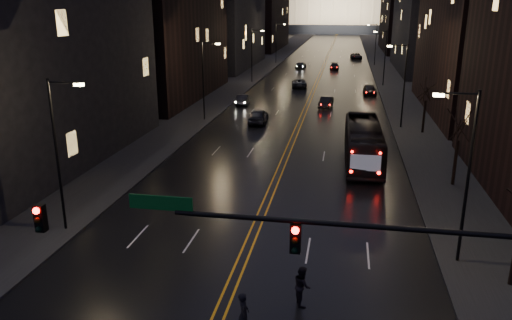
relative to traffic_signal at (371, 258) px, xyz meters
The scene contains 31 objects.
road 130.24m from the traffic_signal, 92.60° to the left, with size 20.00×320.00×0.02m, color black.
sidewalk_left 131.62m from the traffic_signal, 98.71° to the left, with size 8.00×320.00×0.16m, color black.
sidewalk_right 130.35m from the traffic_signal, 86.44° to the left, with size 8.00×320.00×0.16m, color black.
center_line 130.24m from the traffic_signal, 92.60° to the left, with size 0.62×320.00×0.01m, color orange.
building_left_near 35.26m from the traffic_signal, 140.72° to the left, with size 12.00×28.00×22.00m, color black.
building_left_far 95.98m from the traffic_signal, 106.30° to the left, with size 12.00×34.00×20.00m, color black.
building_left_dist 142.73m from the traffic_signal, 100.88° to the left, with size 12.00×40.00×24.00m, color black.
building_right_mid 93.57m from the traffic_signal, 80.68° to the left, with size 12.00×34.00×26.00m, color black.
building_right_dist 140.94m from the traffic_signal, 83.85° to the left, with size 12.00×40.00×22.00m, color black.
traffic_signal is the anchor object (origin of this frame).
streetlamp_right_near 11.14m from the traffic_signal, 63.88° to the left, with size 2.13×0.25×9.00m.
streetlamp_left_near 19.48m from the traffic_signal, 149.10° to the left, with size 2.13×0.25×9.00m.
streetlamp_right_mid 40.30m from the traffic_signal, 83.01° to the left, with size 2.13×0.25×9.00m.
streetlamp_left_mid 43.36m from the traffic_signal, 112.68° to the left, with size 2.13×0.25×9.00m.
streetlamp_right_far 70.18m from the traffic_signal, 85.99° to the left, with size 2.13×0.25×9.00m.
streetlamp_left_far 71.97m from the traffic_signal, 103.43° to the left, with size 2.13×0.25×9.00m.
streetlamp_right_dist 100.12m from the traffic_signal, 87.19° to the left, with size 2.13×0.25×9.00m.
streetlamp_left_dist 101.39m from the traffic_signal, 99.49° to the left, with size 2.13×0.25×9.00m.
tree_right_mid 23.13m from the traffic_signal, 72.13° to the left, with size 2.40×2.40×6.65m.
tree_right_far 38.67m from the traffic_signal, 79.43° to the left, with size 2.40×2.40×6.65m.
bus 27.08m from the traffic_signal, 88.56° to the left, with size 2.85×12.19×3.39m, color black.
oncoming_car_a 41.46m from the traffic_signal, 104.81° to the left, with size 1.93×4.79×1.63m, color black.
oncoming_car_b 52.53m from the traffic_signal, 105.98° to the left, with size 1.50×4.29×1.41m, color black.
oncoming_car_c 67.03m from the traffic_signal, 97.22° to the left, with size 2.34×5.07×1.41m, color black.
oncoming_car_d 92.39m from the traffic_signal, 96.52° to the left, with size 1.88×4.63×1.34m, color black.
receding_car_a 50.70m from the traffic_signal, 93.87° to the left, with size 1.43×4.11×1.35m, color black.
receding_car_b 61.14m from the traffic_signal, 87.57° to the left, with size 1.85×4.60×1.57m, color black.
receding_car_c 90.90m from the traffic_signal, 92.15° to the left, with size 1.86×4.57×1.33m, color black.
receding_car_d 113.49m from the traffic_signal, 89.32° to the left, with size 2.48×5.37×1.49m, color black.
pedestrian_a 6.65m from the traffic_signal, 153.08° to the left, with size 0.68×0.45×1.87m, color black.
pedestrian_b 6.91m from the traffic_signal, 116.99° to the left, with size 0.89×0.49×1.83m, color black.
Camera 1 is at (4.80, -14.54, 12.75)m, focal length 35.00 mm.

